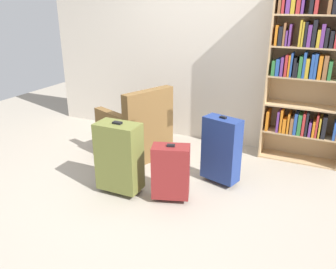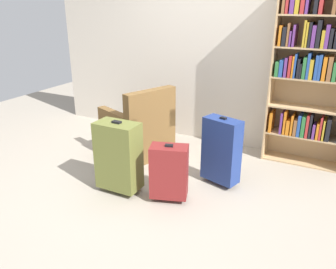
% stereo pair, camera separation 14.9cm
% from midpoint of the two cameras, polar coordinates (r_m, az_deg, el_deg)
% --- Properties ---
extents(ground_plane, '(8.83, 8.83, 0.00)m').
position_cam_midpoint_polar(ground_plane, '(3.70, -1.12, -9.38)').
color(ground_plane, '#9E9384').
extents(back_wall, '(5.04, 0.10, 2.60)m').
position_cam_midpoint_polar(back_wall, '(4.78, 8.85, 13.95)').
color(back_wall, beige).
rests_on(back_wall, ground).
extents(bookshelf, '(0.93, 0.30, 2.06)m').
position_cam_midpoint_polar(bookshelf, '(4.35, 23.89, 9.86)').
color(bookshelf, tan).
rests_on(bookshelf, ground).
extents(armchair, '(0.91, 0.91, 0.90)m').
position_cam_midpoint_polar(armchair, '(4.45, -3.83, 0.53)').
color(armchair, brown).
rests_on(armchair, ground).
extents(mug, '(0.12, 0.08, 0.10)m').
position_cam_midpoint_polar(mug, '(4.19, 1.02, -4.79)').
color(mug, '#1E7F4C').
rests_on(mug, ground).
extents(suitcase_navy_blue, '(0.43, 0.29, 0.76)m').
position_cam_midpoint_polar(suitcase_navy_blue, '(3.73, 9.87, -2.58)').
color(suitcase_navy_blue, navy).
rests_on(suitcase_navy_blue, ground).
extents(suitcase_olive, '(0.44, 0.26, 0.77)m').
position_cam_midpoint_polar(suitcase_olive, '(3.56, -6.93, -3.49)').
color(suitcase_olive, brown).
rests_on(suitcase_olive, ground).
extents(suitcase_dark_red, '(0.41, 0.31, 0.60)m').
position_cam_midpoint_polar(suitcase_dark_red, '(3.41, 1.42, -6.11)').
color(suitcase_dark_red, maroon).
rests_on(suitcase_dark_red, ground).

